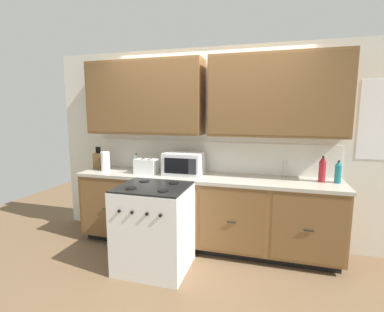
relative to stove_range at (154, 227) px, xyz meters
The scene contains 12 objects.
ground_plane 0.70m from the stove_range, 39.17° to the left, with size 8.10×8.10×0.00m, color brown.
wall_unit 1.52m from the stove_range, 63.75° to the left, with size 4.44×0.40×2.55m.
counter_run 0.75m from the stove_range, 57.01° to the left, with size 3.27×0.64×0.94m.
stove_range is the anchor object (origin of this frame).
microwave 0.90m from the stove_range, 77.79° to the left, with size 0.48×0.37×0.28m.
toaster 0.87m from the stove_range, 121.18° to the left, with size 0.28×0.18×0.19m.
knife_block 1.44m from the stove_range, 148.59° to the left, with size 0.11×0.14×0.31m.
sink_faucet 1.70m from the stove_range, 31.61° to the left, with size 0.02×0.02×0.20m, color #B2B5BA.
paper_towel_roll 1.26m from the stove_range, 148.84° to the left, with size 0.12×0.12×0.26m, color white.
bottle_red 2.00m from the stove_range, 21.44° to the left, with size 0.08×0.08×0.30m.
bottle_teal 2.14m from the stove_range, 19.74° to the left, with size 0.07×0.07×0.26m.
bottle_clear 1.11m from the stove_range, 127.57° to the left, with size 0.07×0.07×0.23m.
Camera 1 is at (0.81, -3.06, 1.72)m, focal length 26.46 mm.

